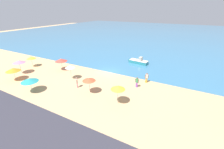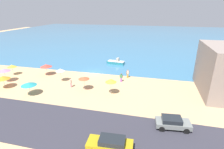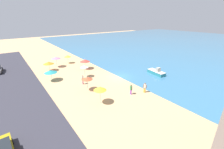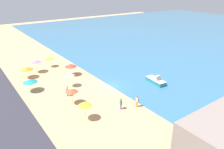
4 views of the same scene
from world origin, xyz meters
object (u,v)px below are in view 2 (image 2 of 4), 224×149
at_px(beach_umbrella_0, 46,66).
at_px(bather_0, 121,77).
at_px(beach_umbrella_3, 12,66).
at_px(bather_2, 128,73).
at_px(skiff_nearshore, 116,62).
at_px(beach_umbrella_1, 60,70).
at_px(beach_umbrella_2, 111,81).
at_px(parked_car_3, 173,122).
at_px(beach_umbrella_5, 4,70).
at_px(bather_1, 71,82).
at_px(beach_umbrella_4, 84,78).
at_px(beach_umbrella_7, 29,84).
at_px(beach_umbrella_6, 3,78).

relative_size(beach_umbrella_0, bather_0, 1.39).
bearing_deg(beach_umbrella_3, bather_2, 9.72).
bearing_deg(skiff_nearshore, beach_umbrella_1, -120.35).
height_order(beach_umbrella_2, beach_umbrella_3, beach_umbrella_2).
bearing_deg(parked_car_3, skiff_nearshore, 117.30).
xyz_separation_m(beach_umbrella_1, beach_umbrella_3, (-11.59, 0.84, -0.37)).
bearing_deg(beach_umbrella_3, beach_umbrella_1, -4.13).
height_order(beach_umbrella_5, bather_1, beach_umbrella_5).
relative_size(beach_umbrella_3, beach_umbrella_5, 0.86).
relative_size(beach_umbrella_4, beach_umbrella_5, 0.93).
xyz_separation_m(bather_1, bather_2, (9.05, 6.78, -0.01)).
relative_size(beach_umbrella_5, bather_1, 1.49).
bearing_deg(beach_umbrella_7, skiff_nearshore, 62.90).
xyz_separation_m(beach_umbrella_4, skiff_nearshore, (2.09, 15.62, -1.70)).
relative_size(beach_umbrella_7, skiff_nearshore, 0.53).
bearing_deg(beach_umbrella_7, beach_umbrella_3, 143.60).
bearing_deg(bather_0, beach_umbrella_5, -166.25).
bearing_deg(beach_umbrella_1, bather_2, 22.10).
bearing_deg(beach_umbrella_0, bather_0, 0.53).
xyz_separation_m(beach_umbrella_7, bather_1, (5.11, 4.22, -0.92)).
bearing_deg(bather_2, skiff_nearshore, 116.81).
bearing_deg(beach_umbrella_7, beach_umbrella_6, 168.60).
height_order(beach_umbrella_0, bather_0, beach_umbrella_0).
bearing_deg(beach_umbrella_3, skiff_nearshore, 32.71).
height_order(beach_umbrella_0, beach_umbrella_2, beach_umbrella_2).
xyz_separation_m(beach_umbrella_2, bather_0, (0.66, 5.41, -1.42)).
xyz_separation_m(beach_umbrella_1, beach_umbrella_5, (-10.13, -2.59, 0.01)).
bearing_deg(beach_umbrella_7, beach_umbrella_0, 106.23).
relative_size(beach_umbrella_2, beach_umbrella_5, 1.04).
height_order(beach_umbrella_1, beach_umbrella_5, beach_umbrella_1).
relative_size(beach_umbrella_5, parked_car_3, 0.64).
height_order(bather_0, bather_2, bather_2).
distance_m(beach_umbrella_2, beach_umbrella_6, 18.90).
relative_size(beach_umbrella_0, beach_umbrella_2, 0.88).
bearing_deg(bather_2, parked_car_3, -62.42).
bearing_deg(bather_2, beach_umbrella_5, -161.36).
bearing_deg(bather_0, beach_umbrella_1, -166.81).
relative_size(beach_umbrella_0, beach_umbrella_6, 1.03).
relative_size(beach_umbrella_0, skiff_nearshore, 0.53).
bearing_deg(beach_umbrella_5, skiff_nearshore, 41.54).
bearing_deg(beach_umbrella_5, parked_car_3, -13.10).
xyz_separation_m(beach_umbrella_1, bather_0, (11.13, 2.61, -1.37)).
bearing_deg(beach_umbrella_6, beach_umbrella_2, 6.32).
bearing_deg(beach_umbrella_0, bather_1, -29.83).
distance_m(bather_0, parked_car_3, 14.73).
height_order(beach_umbrella_0, beach_umbrella_5, beach_umbrella_5).
distance_m(beach_umbrella_5, bather_2, 23.41).
relative_size(beach_umbrella_2, parked_car_3, 0.67).
distance_m(bather_2, parked_car_3, 16.22).
bearing_deg(beach_umbrella_4, bather_1, 170.66).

